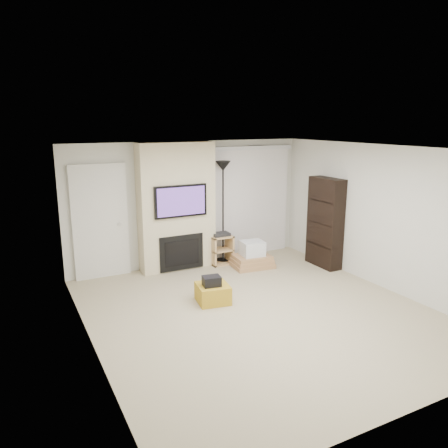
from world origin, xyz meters
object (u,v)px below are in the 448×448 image
bookshelf (325,223)px  floor_lamp (223,183)px  box_stack (252,257)px  ottoman (213,293)px  av_stand (221,247)px

bookshelf → floor_lamp: bearing=145.0°
floor_lamp → box_stack: floor_lamp is taller
ottoman → bookshelf: 2.98m
floor_lamp → av_stand: floor_lamp is taller
ottoman → av_stand: (1.00, 1.70, 0.20)m
ottoman → bookshelf: (2.81, 0.64, 0.75)m
floor_lamp → av_stand: 1.32m
box_stack → bookshelf: bookshelf is taller
av_stand → bookshelf: size_ratio=0.37×
ottoman → box_stack: bearing=39.8°
av_stand → box_stack: bearing=-44.9°
av_stand → bookshelf: 2.17m
bookshelf → av_stand: bearing=149.6°
av_stand → bookshelf: bookshelf is taller
av_stand → bookshelf: bearing=-30.4°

